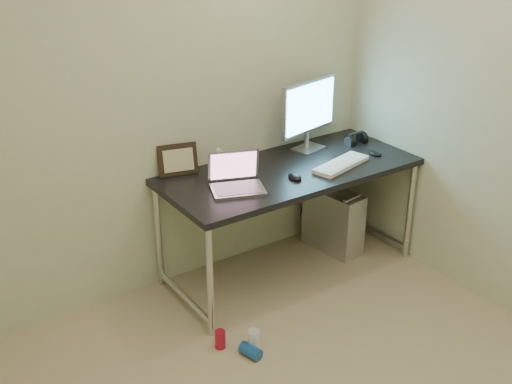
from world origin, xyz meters
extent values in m
cube|color=beige|center=(0.00, 1.75, 1.25)|extent=(3.50, 0.02, 2.50)
cube|color=black|center=(0.92, 1.39, 0.73)|extent=(1.67, 0.73, 0.04)
cylinder|color=silver|center=(0.12, 1.06, 0.35)|extent=(0.04, 0.04, 0.71)
cylinder|color=silver|center=(0.12, 1.71, 0.35)|extent=(0.04, 0.04, 0.71)
cylinder|color=silver|center=(1.71, 1.06, 0.35)|extent=(0.04, 0.04, 0.71)
cylinder|color=silver|center=(1.71, 1.71, 0.35)|extent=(0.04, 0.04, 0.71)
cylinder|color=silver|center=(0.12, 1.39, 0.08)|extent=(0.04, 0.65, 0.04)
cylinder|color=silver|center=(1.71, 1.39, 0.08)|extent=(0.04, 0.65, 0.04)
cube|color=silver|center=(1.36, 1.44, 0.23)|extent=(0.25, 0.46, 0.45)
cylinder|color=#AFAEB5|center=(1.36, 1.26, 0.47)|extent=(0.16, 0.04, 0.02)
cylinder|color=#AFAEB5|center=(1.36, 1.62, 0.47)|extent=(0.16, 0.04, 0.02)
cylinder|color=black|center=(1.31, 1.70, 0.40)|extent=(0.01, 0.16, 0.69)
cylinder|color=black|center=(1.40, 1.68, 0.38)|extent=(0.02, 0.11, 0.71)
cylinder|color=#B4162C|center=(0.10, 0.93, 0.06)|extent=(0.07, 0.07, 0.11)
cylinder|color=white|center=(0.25, 0.81, 0.07)|extent=(0.08, 0.08, 0.13)
cylinder|color=#1B51AB|center=(0.20, 0.77, 0.03)|extent=(0.10, 0.14, 0.07)
cube|color=#AFAEB5|center=(0.46, 1.29, 0.76)|extent=(0.36, 0.31, 0.02)
cube|color=gray|center=(0.46, 1.29, 0.77)|extent=(0.32, 0.26, 0.00)
cube|color=gray|center=(0.50, 1.40, 0.86)|extent=(0.30, 0.15, 0.20)
cube|color=#774B5C|center=(0.50, 1.39, 0.86)|extent=(0.27, 0.13, 0.17)
cube|color=#AFAEB5|center=(1.22, 1.58, 0.76)|extent=(0.23, 0.19, 0.02)
cylinder|color=#AFAEB5|center=(1.22, 1.60, 0.82)|extent=(0.03, 0.03, 0.11)
cube|color=#AFAEB5|center=(1.22, 1.59, 1.06)|extent=(0.51, 0.14, 0.36)
cube|color=#64CEFF|center=(1.22, 1.57, 1.06)|extent=(0.46, 0.11, 0.31)
cube|color=white|center=(1.21, 1.23, 0.76)|extent=(0.45, 0.24, 0.03)
ellipsoid|color=black|center=(1.53, 1.26, 0.77)|extent=(0.07, 0.10, 0.03)
ellipsoid|color=black|center=(0.84, 1.24, 0.77)|extent=(0.09, 0.12, 0.04)
cylinder|color=black|center=(1.52, 1.49, 0.78)|extent=(0.04, 0.09, 0.09)
cylinder|color=black|center=(1.63, 1.49, 0.78)|extent=(0.04, 0.09, 0.09)
cube|color=black|center=(1.57, 1.49, 0.83)|extent=(0.12, 0.02, 0.01)
cube|color=black|center=(0.28, 1.70, 0.85)|extent=(0.26, 0.13, 0.20)
cylinder|color=silver|center=(0.57, 1.69, 0.79)|extent=(0.01, 0.01, 0.08)
cylinder|color=white|center=(0.57, 1.69, 0.84)|extent=(0.04, 0.03, 0.04)
camera|label=1|loc=(-1.37, -1.60, 2.33)|focal=45.00mm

